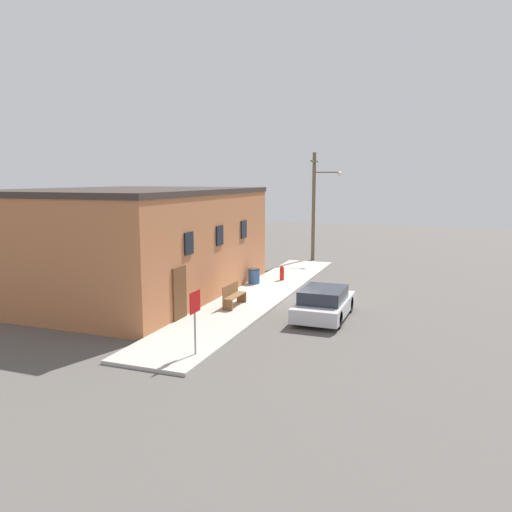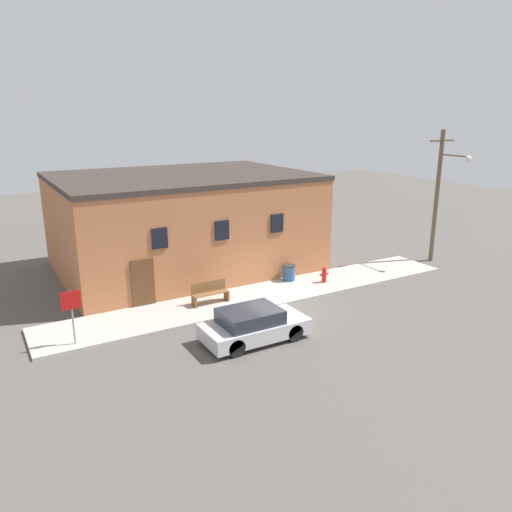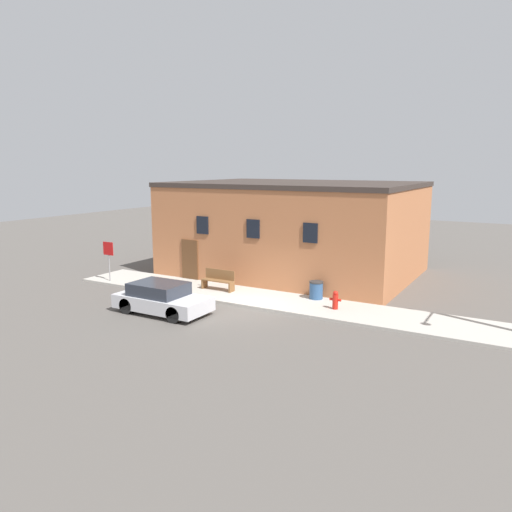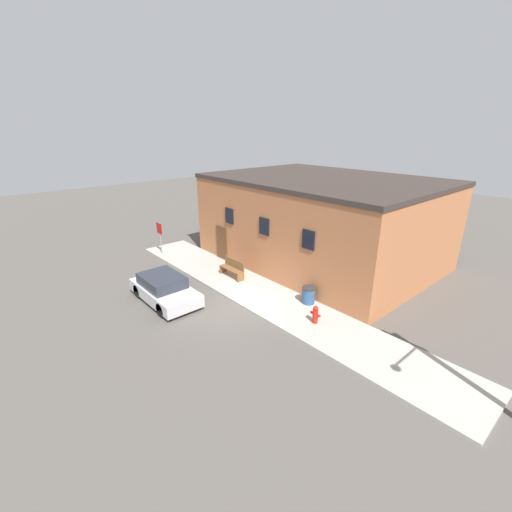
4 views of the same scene
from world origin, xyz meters
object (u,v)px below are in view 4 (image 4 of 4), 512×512
at_px(stop_sign, 160,232).
at_px(trash_bin, 308,295).
at_px(parked_car, 164,289).
at_px(fire_hydrant, 315,314).
at_px(bench, 233,268).

relative_size(stop_sign, trash_bin, 2.56).
bearing_deg(parked_car, trash_bin, 45.01).
bearing_deg(fire_hydrant, bench, 177.01).
bearing_deg(trash_bin, bench, -170.29).
bearing_deg(trash_bin, stop_sign, -169.19).
height_order(fire_hydrant, trash_bin, trash_bin).
bearing_deg(stop_sign, parked_car, -25.39).
bearing_deg(bench, stop_sign, -168.32).
distance_m(stop_sign, parked_car, 6.55).
height_order(fire_hydrant, parked_car, parked_car).
bearing_deg(stop_sign, bench, 11.68).
distance_m(fire_hydrant, stop_sign, 12.09).
height_order(stop_sign, trash_bin, stop_sign).
xyz_separation_m(bench, parked_car, (-0.10, -4.01, 0.02)).
height_order(stop_sign, parked_car, stop_sign).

